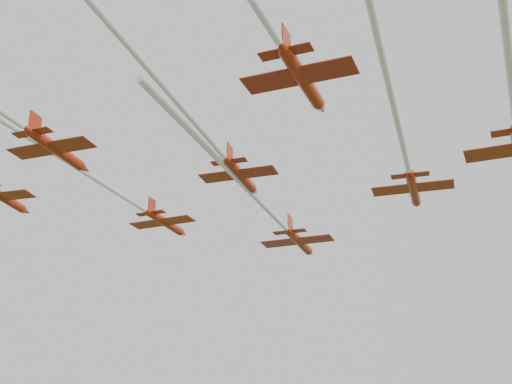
# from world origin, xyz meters

# --- Properties ---
(jet_lead) EXTENTS (14.61, 50.11, 2.86)m
(jet_lead) POSITION_xyz_m (5.68, 9.81, 59.54)
(jet_lead) COLOR red
(jet_row2_left) EXTENTS (20.44, 65.45, 2.53)m
(jet_row2_left) POSITION_xyz_m (-13.52, -4.37, 60.60)
(jet_row2_left) COLOR red
(jet_row2_right) EXTENTS (13.13, 58.91, 2.69)m
(jet_row2_right) POSITION_xyz_m (19.64, -9.32, 60.29)
(jet_row2_right) COLOR red
(jet_row3_mid) EXTENTS (14.30, 59.66, 2.44)m
(jet_row3_mid) POSITION_xyz_m (0.61, -18.31, 59.66)
(jet_row3_mid) COLOR red
(jet_row3_right) EXTENTS (17.45, 56.32, 2.87)m
(jet_row3_right) POSITION_xyz_m (26.92, -22.08, 57.89)
(jet_row3_right) COLOR red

